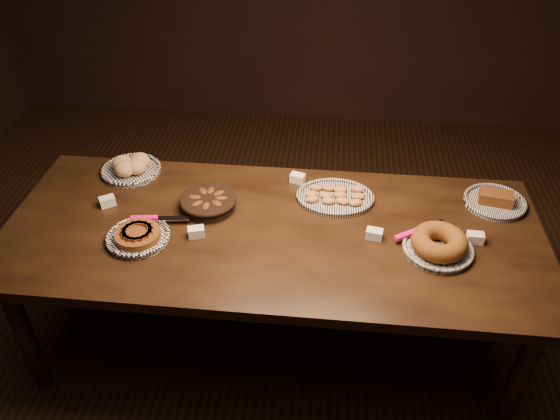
# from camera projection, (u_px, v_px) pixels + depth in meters

# --- Properties ---
(ground) EXTENTS (5.00, 5.00, 0.00)m
(ground) POSITION_uv_depth(u_px,v_px,m) (273.00, 339.00, 2.88)
(ground) COLOR black
(ground) RESTS_ON ground
(buffet_table) EXTENTS (2.40, 1.00, 0.75)m
(buffet_table) POSITION_uv_depth(u_px,v_px,m) (272.00, 241.00, 2.47)
(buffet_table) COLOR black
(buffet_table) RESTS_ON ground
(apple_tart_plate) EXTENTS (0.34, 0.29, 0.05)m
(apple_tart_plate) POSITION_uv_depth(u_px,v_px,m) (138.00, 236.00, 2.35)
(apple_tart_plate) COLOR white
(apple_tart_plate) RESTS_ON buffet_table
(madeleine_platter) EXTENTS (0.36, 0.30, 0.04)m
(madeleine_platter) POSITION_uv_depth(u_px,v_px,m) (335.00, 196.00, 2.59)
(madeleine_platter) COLOR black
(madeleine_platter) RESTS_ON buffet_table
(bundt_cake_plate) EXTENTS (0.34, 0.34, 0.09)m
(bundt_cake_plate) POSITION_uv_depth(u_px,v_px,m) (439.00, 244.00, 2.28)
(bundt_cake_plate) COLOR black
(bundt_cake_plate) RESTS_ON buffet_table
(croissant_basket) EXTENTS (0.26, 0.26, 0.07)m
(croissant_basket) POSITION_uv_depth(u_px,v_px,m) (208.00, 202.00, 2.52)
(croissant_basket) COLOR black
(croissant_basket) RESTS_ON buffet_table
(bread_roll_plate) EXTENTS (0.30, 0.30, 0.09)m
(bread_roll_plate) POSITION_uv_depth(u_px,v_px,m) (131.00, 167.00, 2.76)
(bread_roll_plate) COLOR white
(bread_roll_plate) RESTS_ON buffet_table
(loaf_plate) EXTENTS (0.29, 0.29, 0.07)m
(loaf_plate) POSITION_uv_depth(u_px,v_px,m) (495.00, 201.00, 2.56)
(loaf_plate) COLOR black
(loaf_plate) RESTS_ON buffet_table
(tent_cards) EXTENTS (1.74, 0.53, 0.04)m
(tent_cards) POSITION_uv_depth(u_px,v_px,m) (287.00, 215.00, 2.46)
(tent_cards) COLOR white
(tent_cards) RESTS_ON buffet_table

